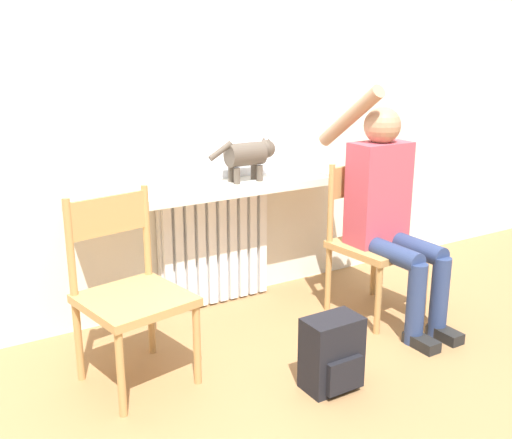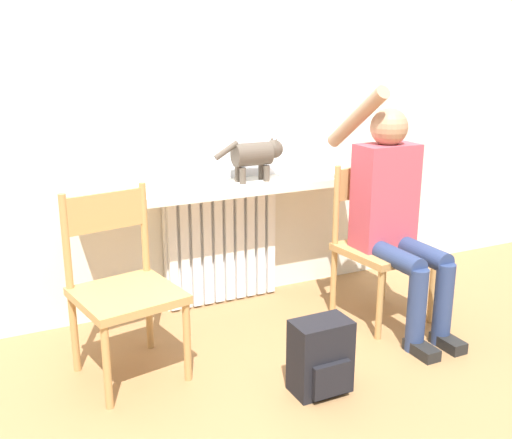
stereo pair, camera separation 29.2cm
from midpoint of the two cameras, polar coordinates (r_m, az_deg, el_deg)
name	(u,v)px [view 1 (the left image)]	position (r m, az deg, el deg)	size (l,w,h in m)	color
ground_plane	(329,386)	(2.93, 4.08, -15.64)	(12.00, 12.00, 0.00)	olive
wall_with_window	(205,82)	(3.57, -7.26, 12.87)	(7.00, 0.06, 2.70)	silver
radiator	(215,247)	(3.69, -6.23, -2.68)	(0.72, 0.08, 0.72)	white
windowsill	(222,189)	(3.49, -5.67, 2.87)	(1.77, 0.31, 0.05)	silver
window_glass	(208,86)	(3.54, -7.01, 12.53)	(1.70, 0.01, 1.11)	white
chair_left	(129,290)	(2.89, -14.85, -6.53)	(0.52, 0.52, 0.90)	#B2844C
chair_right	(373,238)	(3.57, 8.76, -1.83)	(0.49, 0.49, 0.90)	#B2844C
person	(388,206)	(3.43, 10.15, 1.28)	(0.36, 0.97, 1.35)	navy
cat	(250,155)	(3.55, -2.99, 6.18)	(0.44, 0.14, 0.25)	#4C4238
backpack	(332,354)	(2.85, 4.31, -12.71)	(0.27, 0.20, 0.35)	black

